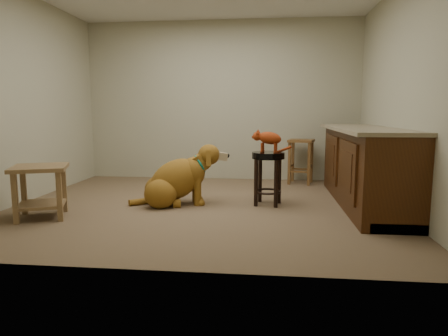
# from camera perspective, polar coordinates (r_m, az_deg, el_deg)

# --- Properties ---
(floor) EXTENTS (4.50, 4.00, 0.01)m
(floor) POSITION_cam_1_polar(r_m,az_deg,el_deg) (4.85, -3.11, -5.39)
(floor) COLOR brown
(floor) RESTS_ON ground
(room_shell) EXTENTS (4.54, 4.04, 2.62)m
(room_shell) POSITION_cam_1_polar(r_m,az_deg,el_deg) (4.75, -3.27, 14.70)
(room_shell) COLOR #ACA98B
(room_shell) RESTS_ON ground
(cabinet_run) EXTENTS (0.70, 2.56, 0.94)m
(cabinet_run) POSITION_cam_1_polar(r_m,az_deg,el_deg) (5.13, 19.39, -0.09)
(cabinet_run) COLOR #41210B
(cabinet_run) RESTS_ON ground
(padded_stool) EXTENTS (0.39, 0.39, 0.64)m
(padded_stool) POSITION_cam_1_polar(r_m,az_deg,el_deg) (4.84, 6.31, 0.06)
(padded_stool) COLOR black
(padded_stool) RESTS_ON ground
(wood_stool) EXTENTS (0.45, 0.45, 0.70)m
(wood_stool) POSITION_cam_1_polar(r_m,az_deg,el_deg) (6.39, 10.90, 1.02)
(wood_stool) COLOR brown
(wood_stool) RESTS_ON ground
(side_table) EXTENTS (0.70, 0.70, 0.56)m
(side_table) POSITION_cam_1_polar(r_m,az_deg,el_deg) (4.66, -24.75, -2.05)
(side_table) COLOR brown
(side_table) RESTS_ON ground
(golden_retriever) EXTENTS (1.20, 0.70, 0.78)m
(golden_retriever) POSITION_cam_1_polar(r_m,az_deg,el_deg) (4.89, -6.76, -1.83)
(golden_retriever) COLOR brown
(golden_retriever) RESTS_ON ground
(tabby_kitten) EXTENTS (0.49, 0.19, 0.30)m
(tabby_kitten) POSITION_cam_1_polar(r_m,az_deg,el_deg) (4.81, 6.24, 4.19)
(tabby_kitten) COLOR #902E0E
(tabby_kitten) RESTS_ON padded_stool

